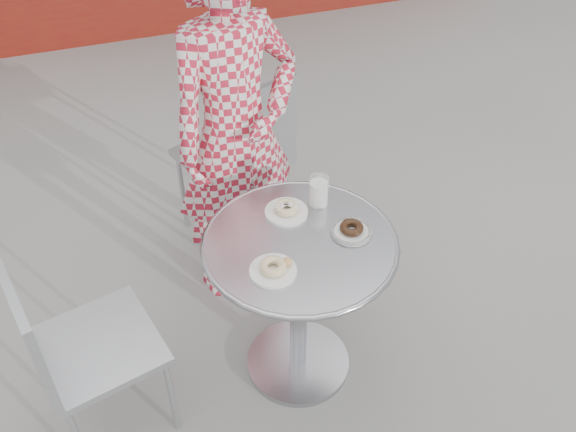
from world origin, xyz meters
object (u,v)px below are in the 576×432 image
object	(u,v)px
chair_far	(235,188)
milk_cup	(319,192)
seated_person	(236,133)
bistro_table	(299,276)
plate_far	(286,210)
plate_checker	(351,230)
chair_left	(104,377)
plate_near	(274,268)

from	to	relation	value
chair_far	milk_cup	world-z (taller)	chair_far
milk_cup	chair_far	bearing A→B (deg)	101.48
chair_far	seated_person	bearing A→B (deg)	60.41
bistro_table	seated_person	xyz separation A→B (m)	(-0.07, 0.65, 0.28)
seated_person	plate_far	size ratio (longest dim) A/B	10.02
plate_far	plate_checker	bearing A→B (deg)	-44.18
seated_person	milk_cup	distance (m)	0.51
seated_person	plate_checker	size ratio (longest dim) A/B	10.75
seated_person	plate_far	world-z (taller)	seated_person
milk_cup	plate_checker	bearing A→B (deg)	-74.49
chair_left	plate_checker	bearing A→B (deg)	-104.52
milk_cup	seated_person	bearing A→B (deg)	114.64
plate_checker	milk_cup	world-z (taller)	milk_cup
chair_left	plate_far	bearing A→B (deg)	-91.62
plate_checker	chair_far	bearing A→B (deg)	102.33
seated_person	milk_cup	size ratio (longest dim) A/B	13.43
milk_cup	plate_near	bearing A→B (deg)	-133.48
plate_far	plate_near	distance (m)	0.33
bistro_table	chair_far	bearing A→B (deg)	90.68
bistro_table	plate_near	xyz separation A→B (m)	(-0.14, -0.12, 0.20)
plate_near	seated_person	bearing A→B (deg)	84.30
bistro_table	plate_far	size ratio (longest dim) A/B	4.47
chair_far	plate_checker	world-z (taller)	chair_far
seated_person	plate_checker	distance (m)	0.72
seated_person	bistro_table	bearing A→B (deg)	-100.86
chair_left	plate_far	size ratio (longest dim) A/B	5.35
chair_left	seated_person	size ratio (longest dim) A/B	0.53
plate_far	plate_near	xyz separation A→B (m)	(-0.15, -0.29, -0.00)
plate_far	milk_cup	distance (m)	0.15
chair_far	milk_cup	xyz separation A→B (m)	(0.16, -0.77, 0.52)
bistro_table	chair_far	size ratio (longest dim) A/B	0.78
plate_far	plate_checker	xyz separation A→B (m)	(0.20, -0.19, -0.00)
bistro_table	plate_checker	distance (m)	0.28
plate_near	milk_cup	size ratio (longest dim) A/B	1.35
chair_far	plate_checker	xyz separation A→B (m)	(0.21, -0.98, 0.47)
chair_far	seated_person	world-z (taller)	seated_person
plate_checker	milk_cup	xyz separation A→B (m)	(-0.06, 0.20, 0.05)
bistro_table	plate_near	distance (m)	0.27
seated_person	chair_left	bearing A→B (deg)	-155.93
plate_near	plate_checker	distance (m)	0.36
plate_checker	plate_far	bearing A→B (deg)	135.82
bistro_table	chair_left	size ratio (longest dim) A/B	0.84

